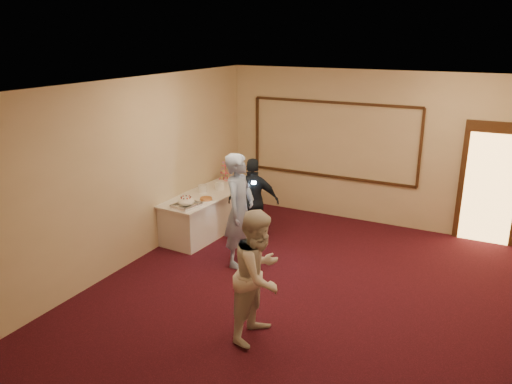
% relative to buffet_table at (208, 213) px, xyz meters
% --- Properties ---
extents(floor, '(7.00, 7.00, 0.00)m').
position_rel_buffet_table_xyz_m(floor, '(2.58, -1.55, -0.39)').
color(floor, black).
rests_on(floor, ground).
extents(room_walls, '(6.04, 7.04, 3.02)m').
position_rel_buffet_table_xyz_m(room_walls, '(2.58, -1.55, 1.64)').
color(room_walls, beige).
rests_on(room_walls, floor).
extents(wall_molding, '(3.45, 0.04, 1.55)m').
position_rel_buffet_table_xyz_m(wall_molding, '(1.78, 1.92, 1.21)').
color(wall_molding, '#361B10').
rests_on(wall_molding, room_walls).
extents(doorway, '(1.05, 0.07, 2.20)m').
position_rel_buffet_table_xyz_m(doorway, '(4.73, 1.90, 0.69)').
color(doorway, '#361B10').
rests_on(doorway, floor).
extents(buffet_table, '(0.98, 2.22, 0.77)m').
position_rel_buffet_table_xyz_m(buffet_table, '(0.00, 0.00, 0.00)').
color(buffet_table, white).
rests_on(buffet_table, floor).
extents(pavlova_tray, '(0.41, 0.53, 0.18)m').
position_rel_buffet_table_xyz_m(pavlova_tray, '(0.09, -0.82, 0.46)').
color(pavlova_tray, silver).
rests_on(pavlova_tray, buffet_table).
extents(cupcake_stand, '(0.28, 0.28, 0.41)m').
position_rel_buffet_table_xyz_m(cupcake_stand, '(-0.17, 0.97, 0.53)').
color(cupcake_stand, '#DE5368').
rests_on(cupcake_stand, buffet_table).
extents(plate_stack_a, '(0.17, 0.17, 0.14)m').
position_rel_buffet_table_xyz_m(plate_stack_a, '(-0.12, 0.02, 0.46)').
color(plate_stack_a, white).
rests_on(plate_stack_a, buffet_table).
extents(plate_stack_b, '(0.20, 0.20, 0.16)m').
position_rel_buffet_table_xyz_m(plate_stack_b, '(0.07, 0.33, 0.46)').
color(plate_stack_b, white).
rests_on(plate_stack_b, buffet_table).
extents(tart, '(0.25, 0.25, 0.05)m').
position_rel_buffet_table_xyz_m(tart, '(0.20, -0.36, 0.41)').
color(tart, white).
rests_on(tart, buffet_table).
extents(man, '(0.49, 0.71, 1.87)m').
position_rel_buffet_table_xyz_m(man, '(1.20, -0.94, 0.55)').
color(man, '#8FA8E1').
rests_on(man, floor).
extents(woman, '(0.67, 0.84, 1.67)m').
position_rel_buffet_table_xyz_m(woman, '(2.41, -2.64, 0.45)').
color(woman, silver).
rests_on(woman, floor).
extents(guest, '(0.99, 0.66, 1.56)m').
position_rel_buffet_table_xyz_m(guest, '(0.99, -0.03, 0.39)').
color(guest, black).
rests_on(guest, floor).
extents(camera_flash, '(0.08, 0.05, 0.05)m').
position_rel_buffet_table_xyz_m(camera_flash, '(1.06, -0.15, 0.78)').
color(camera_flash, white).
rests_on(camera_flash, guest).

